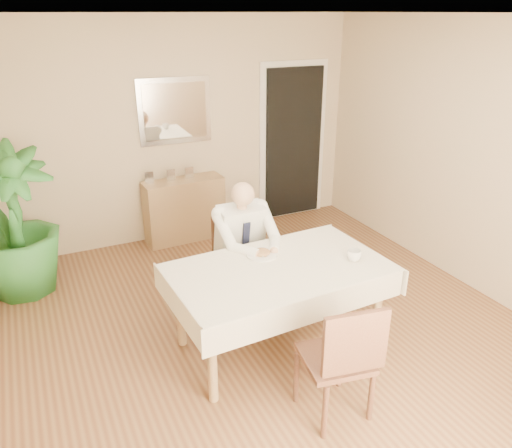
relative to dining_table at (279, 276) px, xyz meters
name	(u,v)px	position (x,y,z in m)	size (l,w,h in m)	color
room	(276,198)	(0.01, 0.09, 0.63)	(5.00, 5.02, 2.60)	brown
doorway	(293,144)	(1.56, 2.55, 0.33)	(0.96, 0.07, 2.10)	white
mirror	(175,111)	(-0.02, 2.56, 0.88)	(0.86, 0.04, 0.76)	silver
dining_table	(279,276)	(0.00, 0.00, 0.00)	(1.76, 1.09, 0.75)	olive
chair_far	(236,253)	(0.00, 0.88, -0.19)	(0.45, 0.45, 0.85)	#452B1F
chair_near	(343,356)	(0.00, -0.90, -0.15)	(0.50, 0.51, 0.92)	#452B1F
seated_man	(248,245)	(0.00, 0.59, 0.02)	(0.48, 0.72, 1.24)	white
plate	(262,255)	(-0.04, 0.24, 0.09)	(0.26, 0.26, 0.02)	white
food	(262,252)	(-0.04, 0.24, 0.11)	(0.14, 0.14, 0.06)	brown
knife	(269,255)	(0.00, 0.18, 0.11)	(0.01, 0.01, 0.13)	silver
fork	(261,257)	(-0.08, 0.18, 0.11)	(0.01, 0.01, 0.13)	silver
coffee_mug	(354,255)	(0.60, -0.17, 0.13)	(0.12, 0.12, 0.09)	white
sideboard	(185,210)	(-0.02, 2.41, -0.29)	(0.96, 0.33, 0.76)	olive
photo_frame_left	(149,178)	(-0.41, 2.44, 0.17)	(0.10, 0.02, 0.14)	silver
photo_frame_center	(171,175)	(-0.15, 2.43, 0.17)	(0.10, 0.02, 0.14)	silver
photo_frame_right	(189,173)	(0.07, 2.43, 0.17)	(0.10, 0.02, 0.14)	silver
potted_palm	(13,222)	(-1.87, 1.92, 0.08)	(0.84, 0.84, 1.50)	#225C22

